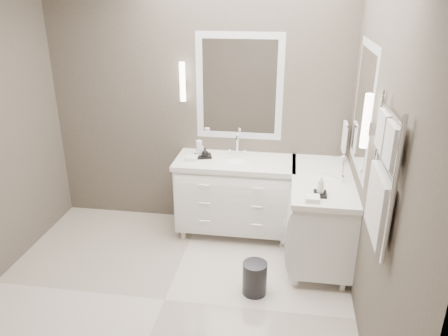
# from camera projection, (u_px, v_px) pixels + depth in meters

# --- Properties ---
(floor) EXTENTS (3.20, 3.00, 0.01)m
(floor) POSITION_uv_depth(u_px,v_px,m) (165.00, 300.00, 3.77)
(floor) COLOR beige
(floor) RESTS_ON ground
(wall_back) EXTENTS (3.20, 0.01, 2.70)m
(wall_back) POSITION_uv_depth(u_px,v_px,m) (197.00, 104.00, 4.63)
(wall_back) COLOR #544B43
(wall_back) RESTS_ON floor
(wall_front) EXTENTS (3.20, 0.01, 2.70)m
(wall_front) POSITION_uv_depth(u_px,v_px,m) (53.00, 274.00, 1.87)
(wall_front) COLOR #544B43
(wall_front) RESTS_ON floor
(wall_right) EXTENTS (0.01, 3.00, 2.70)m
(wall_right) POSITION_uv_depth(u_px,v_px,m) (379.00, 165.00, 3.03)
(wall_right) COLOR #544B43
(wall_right) RESTS_ON floor
(vanity_back) EXTENTS (1.24, 0.59, 0.97)m
(vanity_back) POSITION_uv_depth(u_px,v_px,m) (235.00, 192.00, 4.64)
(vanity_back) COLOR white
(vanity_back) RESTS_ON floor
(vanity_right) EXTENTS (0.59, 1.24, 0.97)m
(vanity_right) POSITION_uv_depth(u_px,v_px,m) (320.00, 212.00, 4.22)
(vanity_right) COLOR white
(vanity_right) RESTS_ON floor
(mirror_back) EXTENTS (0.90, 0.02, 1.10)m
(mirror_back) POSITION_uv_depth(u_px,v_px,m) (239.00, 87.00, 4.47)
(mirror_back) COLOR white
(mirror_back) RESTS_ON wall_back
(mirror_right) EXTENTS (0.02, 0.90, 1.10)m
(mirror_right) POSITION_uv_depth(u_px,v_px,m) (363.00, 108.00, 3.69)
(mirror_right) COLOR white
(mirror_right) RESTS_ON wall_right
(sconce_back) EXTENTS (0.06, 0.06, 0.40)m
(sconce_back) POSITION_uv_depth(u_px,v_px,m) (183.00, 83.00, 4.48)
(sconce_back) COLOR white
(sconce_back) RESTS_ON wall_back
(sconce_right) EXTENTS (0.06, 0.06, 0.40)m
(sconce_right) POSITION_uv_depth(u_px,v_px,m) (366.00, 122.00, 3.15)
(sconce_right) COLOR white
(sconce_right) RESTS_ON wall_right
(towel_bar_corner) EXTENTS (0.03, 0.22, 0.30)m
(towel_bar_corner) POSITION_uv_depth(u_px,v_px,m) (345.00, 136.00, 4.37)
(towel_bar_corner) COLOR white
(towel_bar_corner) RESTS_ON wall_right
(towel_ladder) EXTENTS (0.06, 0.58, 0.90)m
(towel_ladder) POSITION_uv_depth(u_px,v_px,m) (382.00, 183.00, 2.65)
(towel_ladder) COLOR white
(towel_ladder) RESTS_ON wall_right
(waste_bin) EXTENTS (0.23, 0.23, 0.30)m
(waste_bin) POSITION_uv_depth(u_px,v_px,m) (255.00, 278.00, 3.80)
(waste_bin) COLOR black
(waste_bin) RESTS_ON floor
(amenity_tray_back) EXTENTS (0.21, 0.18, 0.03)m
(amenity_tray_back) POSITION_uv_depth(u_px,v_px,m) (203.00, 156.00, 4.57)
(amenity_tray_back) COLOR black
(amenity_tray_back) RESTS_ON vanity_back
(amenity_tray_right) EXTENTS (0.11, 0.14, 0.02)m
(amenity_tray_right) POSITION_uv_depth(u_px,v_px,m) (320.00, 194.00, 3.73)
(amenity_tray_right) COLOR black
(amenity_tray_right) RESTS_ON vanity_right
(water_bottle) EXTENTS (0.07, 0.07, 0.18)m
(water_bottle) POSITION_uv_depth(u_px,v_px,m) (199.00, 149.00, 4.55)
(water_bottle) COLOR silver
(water_bottle) RESTS_ON vanity_back
(soap_bottle_a) EXTENTS (0.06, 0.06, 0.12)m
(soap_bottle_a) POSITION_uv_depth(u_px,v_px,m) (200.00, 149.00, 4.56)
(soap_bottle_a) COLOR white
(soap_bottle_a) RESTS_ON amenity_tray_back
(soap_bottle_b) EXTENTS (0.08, 0.08, 0.09)m
(soap_bottle_b) POSITION_uv_depth(u_px,v_px,m) (205.00, 152.00, 4.51)
(soap_bottle_b) COLOR black
(soap_bottle_b) RESTS_ON amenity_tray_back
(soap_bottle_c) EXTENTS (0.08, 0.08, 0.16)m
(soap_bottle_c) POSITION_uv_depth(u_px,v_px,m) (321.00, 184.00, 3.69)
(soap_bottle_c) COLOR white
(soap_bottle_c) RESTS_ON amenity_tray_right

